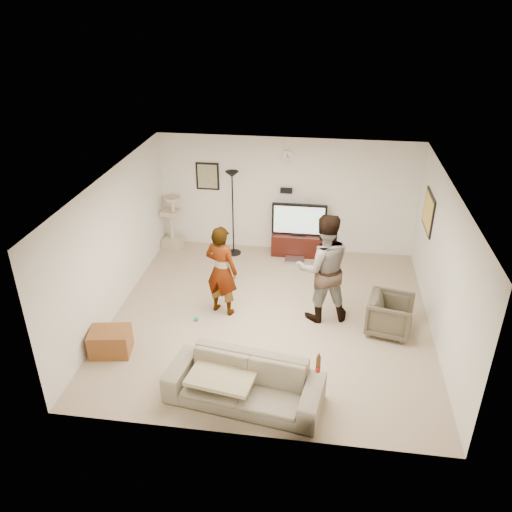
# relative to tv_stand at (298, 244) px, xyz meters

# --- Properties ---
(floor) EXTENTS (5.50, 5.50, 0.02)m
(floor) POSITION_rel_tv_stand_xyz_m (-0.31, -2.50, -0.25)
(floor) COLOR tan
(floor) RESTS_ON ground
(ceiling) EXTENTS (5.50, 5.50, 0.02)m
(ceiling) POSITION_rel_tv_stand_xyz_m (-0.31, -2.50, 2.27)
(ceiling) COLOR silver
(ceiling) RESTS_ON wall_back
(wall_back) EXTENTS (5.50, 0.04, 2.50)m
(wall_back) POSITION_rel_tv_stand_xyz_m (-0.31, 0.25, 1.01)
(wall_back) COLOR silver
(wall_back) RESTS_ON floor
(wall_front) EXTENTS (5.50, 0.04, 2.50)m
(wall_front) POSITION_rel_tv_stand_xyz_m (-0.31, -5.25, 1.01)
(wall_front) COLOR silver
(wall_front) RESTS_ON floor
(wall_left) EXTENTS (0.04, 5.50, 2.50)m
(wall_left) POSITION_rel_tv_stand_xyz_m (-3.06, -2.50, 1.01)
(wall_left) COLOR silver
(wall_left) RESTS_ON floor
(wall_right) EXTENTS (0.04, 5.50, 2.50)m
(wall_right) POSITION_rel_tv_stand_xyz_m (2.44, -2.50, 1.01)
(wall_right) COLOR silver
(wall_right) RESTS_ON floor
(wall_clock) EXTENTS (0.26, 0.04, 0.26)m
(wall_clock) POSITION_rel_tv_stand_xyz_m (-0.31, 0.22, 1.86)
(wall_clock) COLOR silver
(wall_clock) RESTS_ON wall_back
(wall_speaker) EXTENTS (0.25, 0.10, 0.10)m
(wall_speaker) POSITION_rel_tv_stand_xyz_m (-0.31, 0.19, 1.14)
(wall_speaker) COLOR black
(wall_speaker) RESTS_ON wall_back
(picture_back) EXTENTS (0.42, 0.03, 0.52)m
(picture_back) POSITION_rel_tv_stand_xyz_m (-2.01, 0.23, 1.36)
(picture_back) COLOR gray
(picture_back) RESTS_ON wall_back
(picture_right) EXTENTS (0.03, 0.78, 0.62)m
(picture_right) POSITION_rel_tv_stand_xyz_m (2.42, -0.90, 1.26)
(picture_right) COLOR gold
(picture_right) RESTS_ON wall_right
(tv_stand) EXTENTS (1.13, 0.45, 0.47)m
(tv_stand) POSITION_rel_tv_stand_xyz_m (0.00, 0.00, 0.00)
(tv_stand) COLOR black
(tv_stand) RESTS_ON floor
(console_box) EXTENTS (0.40, 0.30, 0.07)m
(console_box) POSITION_rel_tv_stand_xyz_m (-0.04, -0.40, -0.20)
(console_box) COLOR #B3B4B7
(console_box) RESTS_ON floor
(tv) EXTENTS (1.16, 0.08, 0.69)m
(tv) POSITION_rel_tv_stand_xyz_m (0.00, 0.00, 0.58)
(tv) COLOR black
(tv) RESTS_ON tv_stand
(tv_screen) EXTENTS (1.07, 0.01, 0.61)m
(tv_screen) POSITION_rel_tv_stand_xyz_m (0.00, -0.04, 0.58)
(tv_screen) COLOR #3BCE64
(tv_screen) RESTS_ON tv
(floor_lamp) EXTENTS (0.32, 0.32, 1.86)m
(floor_lamp) POSITION_rel_tv_stand_xyz_m (-1.40, -0.18, 0.70)
(floor_lamp) COLOR black
(floor_lamp) RESTS_ON floor
(cat_tree) EXTENTS (0.45, 0.45, 1.21)m
(cat_tree) POSITION_rel_tv_stand_xyz_m (-2.81, -0.04, 0.37)
(cat_tree) COLOR tan
(cat_tree) RESTS_ON floor
(person_left) EXTENTS (0.71, 0.58, 1.67)m
(person_left) POSITION_rel_tv_stand_xyz_m (-1.18, -2.45, 0.60)
(person_left) COLOR #B5B5B5
(person_left) RESTS_ON floor
(person_right) EXTENTS (1.10, 0.94, 1.95)m
(person_right) POSITION_rel_tv_stand_xyz_m (0.56, -2.37, 0.74)
(person_right) COLOR #2C5696
(person_right) RESTS_ON floor
(sofa) EXTENTS (2.27, 1.17, 0.63)m
(sofa) POSITION_rel_tv_stand_xyz_m (-0.43, -4.63, 0.08)
(sofa) COLOR #7A705B
(sofa) RESTS_ON floor
(throw_blanket) EXTENTS (1.01, 0.84, 0.06)m
(throw_blanket) POSITION_rel_tv_stand_xyz_m (-0.73, -4.63, 0.19)
(throw_blanket) COLOR tan
(throw_blanket) RESTS_ON sofa
(beer_bottle) EXTENTS (0.06, 0.06, 0.25)m
(beer_bottle) POSITION_rel_tv_stand_xyz_m (0.56, -4.63, 0.52)
(beer_bottle) COLOR #502B14
(beer_bottle) RESTS_ON sofa
(armchair) EXTENTS (0.86, 0.84, 0.66)m
(armchair) POSITION_rel_tv_stand_xyz_m (1.71, -2.66, 0.09)
(armchair) COLOR #494232
(armchair) RESTS_ON floor
(side_table) EXTENTS (0.69, 0.56, 0.41)m
(side_table) POSITION_rel_tv_stand_xyz_m (-2.71, -3.86, -0.03)
(side_table) COLOR brown
(side_table) RESTS_ON floor
(toy_ball) EXTENTS (0.08, 0.08, 0.08)m
(toy_ball) POSITION_rel_tv_stand_xyz_m (-1.58, -2.82, -0.19)
(toy_ball) COLOR teal
(toy_ball) RESTS_ON floor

